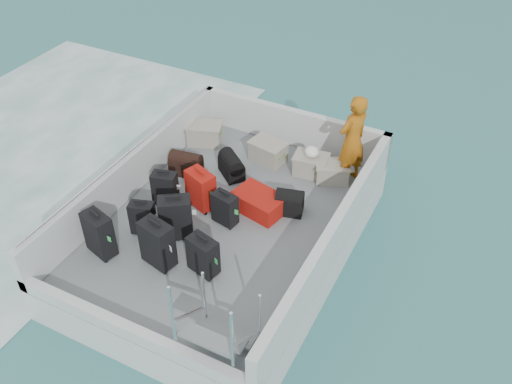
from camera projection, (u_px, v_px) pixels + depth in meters
ground at (228, 250)px, 9.20m from camera, size 160.00×160.00×0.00m
wake_foam at (9, 169)px, 10.90m from camera, size 10.00×10.00×0.00m
ferry_hull at (227, 236)px, 9.01m from camera, size 3.60×5.00×0.60m
deck at (227, 221)px, 8.82m from camera, size 3.30×4.70×0.02m
deck_fittings at (236, 222)px, 8.23m from camera, size 3.60×5.00×0.90m
suitcase_0 at (99, 235)px, 8.07m from camera, size 0.50×0.37×0.69m
suitcase_1 at (143, 218)px, 8.44m from camera, size 0.41×0.31×0.55m
suitcase_2 at (165, 188)px, 8.99m from camera, size 0.43×0.32×0.56m
suitcase_3 at (157, 244)px, 7.89m from camera, size 0.52×0.37×0.72m
suitcase_4 at (176, 218)px, 8.33m from camera, size 0.55×0.50×0.70m
suitcase_5 at (201, 190)px, 8.90m from camera, size 0.53×0.42×0.64m
suitcase_6 at (203, 256)px, 7.81m from camera, size 0.47×0.35×0.59m
suitcase_7 at (225, 209)px, 8.62m from camera, size 0.42×0.29×0.54m
suitcase_8 at (259, 202)px, 8.92m from camera, size 0.88×0.67×0.31m
duffel_0 at (186, 166)px, 9.67m from camera, size 0.57×0.37×0.32m
duffel_1 at (232, 167)px, 9.63m from camera, size 0.59×0.56×0.32m
duffel_2 at (289, 204)px, 8.88m from camera, size 0.49×0.40×0.32m
crate_0 at (205, 134)px, 10.40m from camera, size 0.69×0.58×0.35m
crate_1 at (268, 152)px, 9.95m from camera, size 0.64×0.50×0.35m
crate_2 at (311, 166)px, 9.66m from camera, size 0.59×0.44×0.33m
crate_3 at (332, 173)px, 9.51m from camera, size 0.63×0.54×0.32m
yellow_bag at (312, 170)px, 9.66m from camera, size 0.28×0.26×0.22m
white_bag at (312, 153)px, 9.50m from camera, size 0.24×0.24×0.18m
passenger at (352, 140)px, 9.14m from camera, size 0.60×0.69×1.58m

